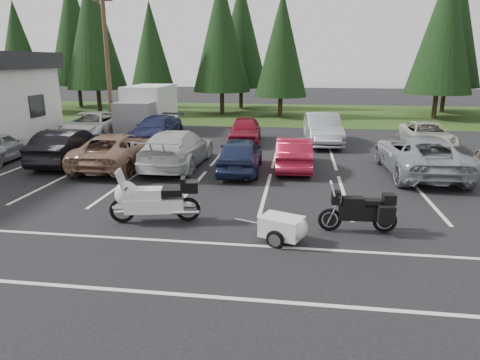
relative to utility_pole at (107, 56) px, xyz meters
name	(u,v)px	position (x,y,z in m)	size (l,w,h in m)	color
ground	(248,201)	(10.00, -12.00, -4.70)	(120.00, 120.00, 0.00)	black
grass_strip	(281,113)	(10.00, 12.00, -4.69)	(80.00, 16.00, 0.01)	#1D3912
lake_water	(316,90)	(14.00, 43.00, -4.70)	(70.00, 50.00, 0.02)	slate
utility_pole	(107,56)	(0.00, 0.00, 0.00)	(1.60, 0.26, 9.00)	#473321
box_truck	(145,110)	(2.00, 0.50, -3.25)	(2.40, 5.60, 2.90)	silver
stall_markings	(255,184)	(10.00, -10.00, -4.69)	(32.00, 16.00, 0.01)	silver
conifer_1	(18,48)	(-12.00, 9.20, 0.69)	(3.96, 3.96, 9.22)	#332316
conifer_2	(93,29)	(-6.00, 10.80, 2.25)	(5.10, 5.10, 11.89)	#332316
conifer_3	(151,50)	(-0.50, 9.40, 0.57)	(3.87, 3.87, 9.02)	#332316
conifer_4	(221,34)	(5.00, 10.90, 1.83)	(4.80, 4.80, 11.17)	#332316
conifer_5	(282,44)	(10.00, 9.60, 0.93)	(4.14, 4.14, 9.63)	#332316
conifer_6	(444,29)	(22.00, 10.10, 2.01)	(4.93, 4.93, 11.48)	#332316
conifer_back_a	(74,30)	(-10.00, 15.00, 2.49)	(5.28, 5.28, 12.30)	#332316
conifer_back_b	(241,34)	(6.00, 15.50, 2.07)	(4.97, 4.97, 11.58)	#332316
conifer_back_c	(453,22)	(24.00, 14.80, 2.80)	(5.50, 5.50, 12.81)	#332316
car_near_1	(68,146)	(1.38, -7.79, -3.92)	(1.64, 4.71, 1.55)	black
car_near_2	(117,150)	(3.87, -8.18, -3.96)	(2.46, 5.34, 1.48)	#8D6852
car_near_3	(177,148)	(6.38, -7.70, -3.90)	(2.23, 5.49, 1.59)	silver
car_near_4	(240,154)	(9.20, -8.22, -3.97)	(1.71, 4.25, 1.45)	#1C2648
car_near_5	(294,153)	(11.39, -7.44, -4.02)	(1.44, 4.13, 1.36)	maroon
car_near_6	(419,155)	(16.41, -7.65, -3.89)	(2.66, 5.78, 1.61)	gray
car_far_0	(91,125)	(-0.51, -1.80, -3.92)	(2.57, 5.57, 1.55)	white
car_far_1	(156,129)	(3.55, -2.06, -4.00)	(1.96, 4.83, 1.40)	#1D2248
car_far_2	(245,130)	(8.60, -1.88, -3.98)	(1.69, 4.20, 1.43)	maroon
car_far_3	(323,129)	(12.86, -1.63, -3.87)	(1.75, 5.01, 1.65)	gray
car_far_4	(427,135)	(18.24, -1.86, -4.04)	(2.20, 4.76, 1.32)	beige
touring_motorcycle	(154,196)	(7.60, -14.25, -3.91)	(2.85, 0.88, 1.58)	silver
cargo_trailer	(282,229)	(11.24, -15.16, -4.35)	(1.50, 0.84, 0.69)	silver
adventure_motorcycle	(358,207)	(13.22, -14.20, -3.99)	(2.31, 0.80, 1.41)	black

